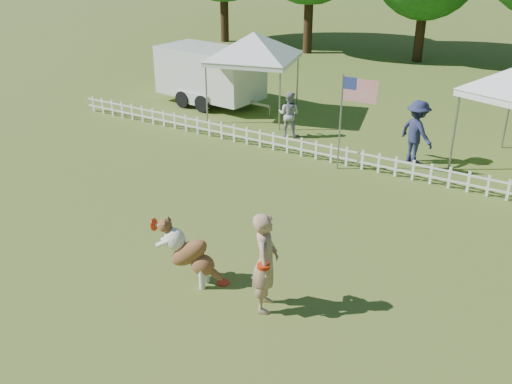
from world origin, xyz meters
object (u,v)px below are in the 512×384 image
Objects in this scene: frisbee_on_turf at (223,282)px; spectator_b at (417,132)px; dog at (190,253)px; spectator_a at (289,114)px; flag_pole at (340,123)px; cargo_trailer at (210,76)px; handler at (265,262)px; canopy_tent_left at (254,76)px.

frisbee_on_turf is 8.51m from spectator_b.
dog is 0.88× the size of spectator_a.
cargo_trailer is at bearing 150.84° from flag_pole.
handler is 0.70× the size of flag_pole.
spectator_a is at bearing 142.96° from flag_pole.
canopy_tent_left is (-4.86, 10.09, 0.83)m from dog.
cargo_trailer is 9.08m from spectator_b.
handler is 11.97m from canopy_tent_left.
cargo_trailer reaches higher than frisbee_on_turf.
cargo_trailer is at bearing 16.99° from handler.
spectator_b is at bearing -23.52° from handler.
handler is at bearing 106.18° from spectator_a.
canopy_tent_left reaches higher than frisbee_on_turf.
cargo_trailer is at bearing 127.06° from frisbee_on_turf.
flag_pole reaches higher than frisbee_on_turf.
frisbee_on_turf is at bearing -76.03° from canopy_tent_left.
spectator_a is (2.22, -1.33, -0.74)m from canopy_tent_left.
spectator_b is (1.16, 8.37, 0.94)m from frisbee_on_turf.
handler reaches higher than dog.
flag_pole reaches higher than cargo_trailer.
frisbee_on_turf is at bearing 100.49° from spectator_a.
frisbee_on_turf is 12.86m from cargo_trailer.
frisbee_on_turf is 11.28m from canopy_tent_left.
cargo_trailer reaches higher than dog.
frisbee_on_turf is at bearing -47.47° from cargo_trailer.
handler is at bearing -10.79° from dog.
cargo_trailer is 2.71× the size of spectator_b.
flag_pole reaches higher than spectator_b.
frisbee_on_turf is 0.13× the size of spectator_b.
dog is 12.75m from cargo_trailer.
dog is 0.71× the size of spectator_b.
handler is at bearing -71.89° from canopy_tent_left.
spectator_b is (1.71, 1.72, -0.45)m from flag_pole.
cargo_trailer is 4.88m from spectator_a.
canopy_tent_left is 6.75m from spectator_b.
spectator_a is at bearing -45.91° from canopy_tent_left.
canopy_tent_left reaches higher than dog.
handler is at bearing -11.79° from frisbee_on_turf.
canopy_tent_left is at bearing 118.94° from frisbee_on_turf.
handler is 7.09m from flag_pole.
canopy_tent_left is (-5.41, 9.79, 1.50)m from frisbee_on_turf.
cargo_trailer is (-7.17, 10.53, 0.46)m from dog.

